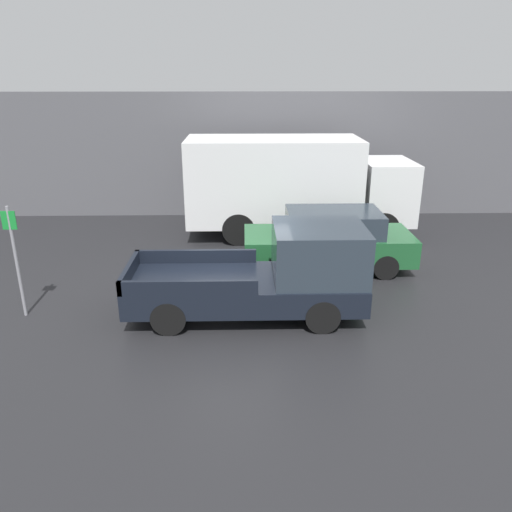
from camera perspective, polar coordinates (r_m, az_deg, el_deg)
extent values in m
plane|color=#232326|center=(11.73, -2.05, -5.73)|extent=(60.00, 60.00, 0.00)
cube|color=#56565B|center=(18.75, -1.89, 11.42)|extent=(28.00, 0.15, 4.48)
cube|color=black|center=(11.10, -1.21, -3.78)|extent=(5.16, 1.93, 0.57)
cube|color=#28333D|center=(10.89, 7.20, 0.45)|extent=(1.96, 1.82, 1.14)
cube|color=black|center=(11.84, -6.88, -0.03)|extent=(2.84, 0.10, 0.31)
cube|color=black|center=(10.14, -7.80, -3.64)|extent=(2.84, 0.10, 0.31)
cube|color=black|center=(11.21, -14.28, -1.72)|extent=(0.10, 1.93, 0.31)
cylinder|color=black|center=(12.08, 6.40, -3.11)|extent=(0.74, 0.26, 0.74)
cylinder|color=black|center=(10.56, 7.59, -6.78)|extent=(0.74, 0.26, 0.74)
cylinder|color=black|center=(12.08, -8.84, -3.24)|extent=(0.74, 0.26, 0.74)
cylinder|color=black|center=(10.56, -9.96, -6.93)|extent=(0.74, 0.26, 0.74)
cube|color=#1E592D|center=(13.87, 8.17, 1.18)|extent=(4.56, 1.86, 0.72)
cube|color=#28333D|center=(13.69, 8.87, 3.84)|extent=(2.51, 1.64, 0.62)
cylinder|color=black|center=(15.03, 12.94, 1.12)|extent=(0.67, 0.22, 0.67)
cylinder|color=black|center=(13.52, 14.58, -1.21)|extent=(0.67, 0.22, 0.67)
cylinder|color=black|center=(14.59, 2.10, 1.07)|extent=(0.67, 0.22, 0.67)
cylinder|color=black|center=(13.04, 2.53, -1.35)|extent=(0.67, 0.22, 0.67)
cube|color=white|center=(17.09, 14.56, 7.25)|extent=(1.60, 2.29, 1.96)
cube|color=white|center=(16.40, 1.95, 8.65)|extent=(5.53, 2.41, 2.69)
cylinder|color=black|center=(18.25, 12.54, 5.13)|extent=(1.02, 0.30, 1.02)
cylinder|color=black|center=(16.26, 14.26, 3.12)|extent=(1.02, 0.30, 1.02)
cylinder|color=black|center=(17.72, -1.95, 5.16)|extent=(1.02, 0.30, 1.02)
cylinder|color=black|center=(15.66, -2.02, 3.10)|extent=(1.02, 0.30, 1.02)
cylinder|color=gray|center=(11.97, -25.67, -0.71)|extent=(0.07, 0.07, 2.53)
cube|color=#198C33|center=(11.67, -26.42, 3.67)|extent=(0.30, 0.02, 0.40)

